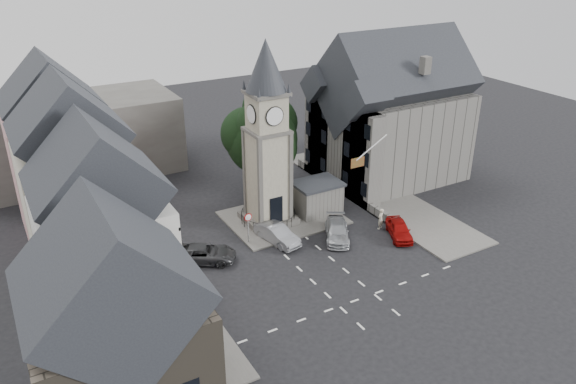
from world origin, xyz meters
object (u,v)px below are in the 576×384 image
car_east_red (399,229)px  pedestrian (380,219)px  clock_tower (267,137)px  stone_shelter (317,197)px  car_west_blue (184,293)px

car_east_red → pedestrian: 2.03m
clock_tower → stone_shelter: bearing=-5.8°
clock_tower → pedestrian: bearing=-36.3°
car_east_red → pedestrian: pedestrian is taller
car_west_blue → car_east_red: size_ratio=0.99×
stone_shelter → car_east_red: (3.70, -7.34, -0.84)m
pedestrian → car_west_blue: bearing=-18.8°
clock_tower → car_west_blue: bearing=-144.7°
clock_tower → car_west_blue: (-10.74, -7.60, -7.43)m
car_west_blue → pedestrian: size_ratio=2.11×
stone_shelter → pedestrian: stone_shelter is taller
car_west_blue → pedestrian: 18.82m
car_east_red → stone_shelter: bearing=141.6°
clock_tower → car_west_blue: size_ratio=3.99×
clock_tower → pedestrian: (8.00, -5.89, -7.16)m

